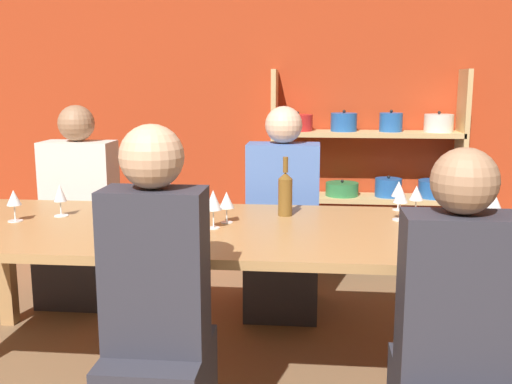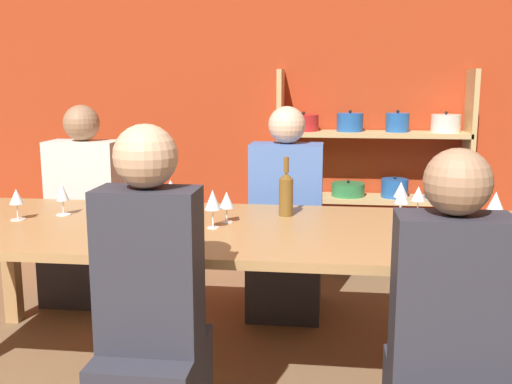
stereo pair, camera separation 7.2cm
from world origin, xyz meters
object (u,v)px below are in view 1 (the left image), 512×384
Objects in this scene: wine_glass_red_c at (401,196)px; wine_glass_white_c at (493,201)px; wine_glass_empty_a at (169,188)px; person_near_c at (158,349)px; wine_bottle_green at (285,193)px; wine_glass_white_d at (60,194)px; wine_glass_empty_b at (416,194)px; dining_table at (254,240)px; wine_glass_red_b at (213,201)px; wine_glass_red_a at (14,199)px; wine_glass_empty_c at (227,201)px; wine_glass_white_a at (399,190)px; person_far_b at (82,229)px; cell_phone at (133,210)px; shelf_unit at (368,189)px; person_far_a at (283,238)px; person_near_a at (452,377)px.

wine_glass_red_c is 1.04× the size of wine_glass_white_c.
wine_glass_empty_a is 0.12× the size of person_near_c.
wine_glass_white_d is at bearing -173.69° from wine_bottle_green.
wine_glass_empty_b is at bearing 47.78° from person_near_c.
wine_glass_white_c is at bearing 8.99° from dining_table.
wine_glass_red_b is 1.06m from wine_glass_empty_b.
wine_glass_red_a is 1.02× the size of wine_glass_empty_c.
wine_glass_red_b is at bearing -53.49° from wine_glass_empty_a.
wine_glass_white_a is 2.03m from person_far_b.
wine_bottle_green is 0.67m from wine_glass_empty_b.
cell_phone is (-1.37, 0.08, -0.12)m from wine_glass_red_c.
wine_glass_red_a is 2.31m from wine_glass_white_c.
wine_glass_white_d is 1.00× the size of cell_phone.
wine_glass_empty_a is at bearing -129.00° from shelf_unit.
wine_bottle_green is 0.62m from wine_glass_white_a.
wine_glass_red_b reaches higher than wine_glass_red_a.
wine_glass_red_a reaches higher than wine_glass_empty_a.
wine_glass_red_b reaches higher than wine_glass_white_d.
wine_glass_white_d is at bearing 105.43° from person_far_b.
wine_bottle_green is at bearing 69.91° from person_near_c.
cell_phone is at bearing -177.56° from wine_glass_empty_b.
wine_glass_white_a is 0.82m from person_far_a.
wine_glass_white_c is at bearing 9.24° from wine_glass_red_b.
cell_phone is at bearing 26.66° from wine_glass_white_d.
wine_glass_white_d is 0.86m from wine_glass_empty_c.
person_far_b is at bearing 105.43° from wine_glass_white_d.
wine_glass_red_b is at bearing -136.73° from wine_bottle_green.
shelf_unit reaches higher than person_far_b.
shelf_unit is at bearing 45.56° from wine_glass_white_d.
wine_glass_white_d is at bearing -172.85° from wine_glass_empty_b.
wine_glass_empty_b is (0.08, -0.09, -0.00)m from wine_glass_white_a.
cell_phone is at bearing 176.49° from wine_glass_red_c.
person_far_a reaches higher than wine_glass_white_d.
dining_table is at bearing -147.76° from wine_glass_white_a.
wine_glass_red_c is 0.43m from wine_glass_white_c.
shelf_unit reaches higher than wine_glass_red_a.
wine_glass_empty_c is (-0.27, -0.18, -0.01)m from wine_bottle_green.
wine_bottle_green is at bearing -162.01° from wine_glass_white_a.
wine_glass_red_b is 0.99m from person_far_a.
person_far_a reaches higher than person_far_b.
person_near_c is (-0.12, -0.88, -0.35)m from wine_glass_empty_c.
person_far_a reaches higher than wine_glass_red_b.
person_far_b reaches higher than cell_phone.
wine_bottle_green is at bearing 43.27° from wine_glass_red_b.
wine_bottle_green reaches higher than dining_table.
wine_glass_red_a is at bearing -173.61° from wine_glass_red_c.
wine_glass_white_c is 1.27m from wine_glass_empty_c.
person_near_a reaches higher than wine_glass_red_a.
cell_phone is 0.13× the size of person_near_c.
dining_table is 0.74m from cell_phone.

